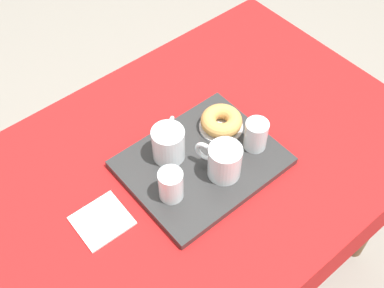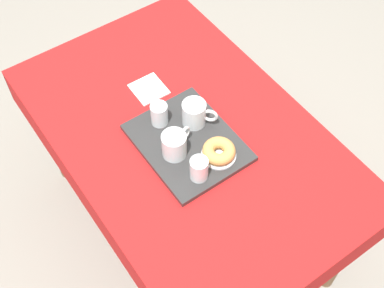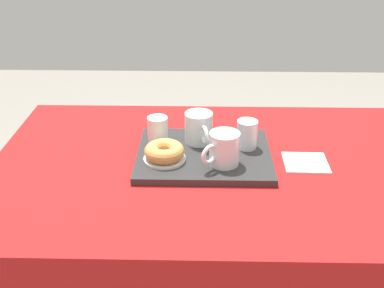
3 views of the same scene
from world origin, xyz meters
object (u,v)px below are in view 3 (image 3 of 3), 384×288
at_px(paper_napkin, 306,164).
at_px(tea_mug_left, 199,129).
at_px(serving_tray, 204,155).
at_px(donut_plate_left, 165,159).
at_px(water_glass_near, 158,132).
at_px(dining_table, 218,190).
at_px(sugar_donut_left, 164,151).
at_px(tea_mug_right, 224,150).
at_px(water_glass_far, 247,135).

bearing_deg(paper_napkin, tea_mug_left, -17.03).
relative_size(serving_tray, donut_plate_left, 3.26).
distance_m(water_glass_near, donut_plate_left, 0.12).
height_order(tea_mug_left, water_glass_near, tea_mug_left).
bearing_deg(dining_table, sugar_donut_left, 8.68).
distance_m(water_glass_near, sugar_donut_left, 0.11).
bearing_deg(tea_mug_right, serving_tray, -51.59).
xyz_separation_m(serving_tray, water_glass_far, (-0.13, -0.03, 0.05)).
bearing_deg(tea_mug_right, donut_plate_left, -6.13).
distance_m(tea_mug_left, water_glass_near, 0.13).
distance_m(dining_table, sugar_donut_left, 0.22).
bearing_deg(water_glass_near, paper_napkin, 169.18).
bearing_deg(serving_tray, paper_napkin, 173.98).
distance_m(tea_mug_left, water_glass_far, 0.15).
xyz_separation_m(water_glass_near, sugar_donut_left, (-0.03, 0.11, -0.01)).
xyz_separation_m(tea_mug_left, tea_mug_right, (-0.07, 0.14, 0.00)).
bearing_deg(serving_tray, donut_plate_left, 24.16).
height_order(water_glass_far, sugar_donut_left, water_glass_far).
distance_m(tea_mug_left, paper_napkin, 0.34).
distance_m(serving_tray, water_glass_far, 0.14).
bearing_deg(dining_table, water_glass_near, -23.08).
bearing_deg(donut_plate_left, water_glass_far, -160.87).
bearing_deg(water_glass_near, dining_table, 156.92).
bearing_deg(tea_mug_left, donut_plate_left, 49.92).
relative_size(dining_table, tea_mug_right, 12.25).
bearing_deg(donut_plate_left, water_glass_near, -75.14).
bearing_deg(water_glass_far, tea_mug_left, -12.51).
relative_size(tea_mug_left, donut_plate_left, 1.05).
bearing_deg(tea_mug_right, tea_mug_left, -62.08).
relative_size(tea_mug_left, paper_napkin, 1.00).
height_order(tea_mug_left, donut_plate_left, tea_mug_left).
relative_size(tea_mug_right, sugar_donut_left, 0.96).
xyz_separation_m(dining_table, water_glass_near, (0.19, -0.08, 0.16)).
relative_size(serving_tray, tea_mug_left, 3.12).
distance_m(dining_table, tea_mug_left, 0.20).
distance_m(dining_table, tea_mug_right, 0.17).
xyz_separation_m(dining_table, sugar_donut_left, (0.16, 0.02, 0.15)).
relative_size(serving_tray, water_glass_far, 4.56).
xyz_separation_m(donut_plate_left, paper_napkin, (-0.42, -0.02, -0.02)).
relative_size(dining_table, serving_tray, 3.39).
height_order(serving_tray, paper_napkin, serving_tray).
bearing_deg(paper_napkin, water_glass_near, -10.82).
xyz_separation_m(serving_tray, tea_mug_left, (0.02, -0.07, 0.06)).
height_order(dining_table, tea_mug_right, tea_mug_right).
bearing_deg(tea_mug_right, dining_table, -76.99).
height_order(water_glass_near, paper_napkin, water_glass_near).
bearing_deg(serving_tray, tea_mug_left, -75.98).
height_order(serving_tray, sugar_donut_left, sugar_donut_left).
bearing_deg(donut_plate_left, dining_table, -171.32).
xyz_separation_m(sugar_donut_left, paper_napkin, (-0.42, -0.02, -0.05)).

